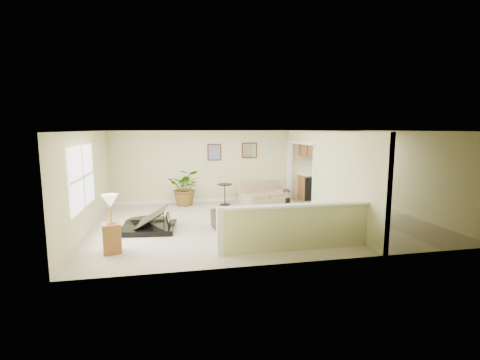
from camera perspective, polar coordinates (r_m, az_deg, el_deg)
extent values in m
plane|color=#BEB294|center=(9.73, 3.67, -6.87)|extent=(9.00, 9.00, 0.00)
cube|color=#C8C589|center=(12.37, 0.15, 2.33)|extent=(9.00, 0.04, 2.50)
cube|color=#C8C589|center=(6.66, 10.42, -3.06)|extent=(9.00, 0.04, 2.50)
cube|color=#C8C589|center=(9.39, -23.85, -0.33)|extent=(0.04, 6.00, 2.50)
cube|color=#C8C589|center=(11.49, 25.99, 1.01)|extent=(0.04, 6.00, 2.50)
cube|color=white|center=(9.38, 3.81, 8.03)|extent=(9.00, 6.00, 0.04)
cube|color=gray|center=(10.95, 19.90, -5.61)|extent=(2.70, 6.00, 0.01)
cube|color=#C8C589|center=(9.02, 16.86, -0.30)|extent=(0.12, 3.60, 2.50)
cube|color=#C8C589|center=(11.64, 10.16, 7.00)|extent=(0.12, 2.35, 0.40)
cube|color=#C8C589|center=(7.53, 9.36, -7.77)|extent=(3.30, 0.12, 0.95)
cube|color=white|center=(7.41, 9.45, -4.13)|extent=(3.40, 0.22, 0.05)
cube|color=white|center=(7.13, -3.29, -8.39)|extent=(0.14, 0.14, 1.00)
cube|color=white|center=(8.87, -24.52, 0.47)|extent=(0.05, 2.15, 1.45)
cube|color=#3E2716|center=(12.16, -4.23, 4.56)|extent=(0.48, 0.03, 0.58)
cube|color=#7E506B|center=(12.14, -4.22, 4.56)|extent=(0.40, 0.01, 0.50)
cube|color=#3E2716|center=(12.37, 1.54, 4.88)|extent=(0.55, 0.03, 0.55)
cube|color=silver|center=(12.35, 1.56, 4.87)|extent=(0.46, 0.01, 0.46)
cube|color=brown|center=(13.25, 14.54, -1.03)|extent=(2.30, 0.60, 0.90)
cube|color=white|center=(13.19, 14.62, 0.99)|extent=(2.36, 0.65, 0.04)
cube|color=black|center=(12.93, 11.35, -1.24)|extent=(0.60, 0.60, 0.84)
cube|color=brown|center=(13.21, 14.56, 5.49)|extent=(2.30, 0.35, 0.75)
cube|color=black|center=(9.03, -14.89, -3.77)|extent=(1.43, 1.27, 0.27)
cylinder|color=black|center=(9.53, -15.53, -3.16)|extent=(1.13, 1.13, 0.27)
cube|color=white|center=(9.02, -9.92, -3.86)|extent=(0.29, 0.92, 0.02)
cube|color=black|center=(9.08, -15.49, -2.15)|extent=(1.14, 1.15, 0.61)
cube|color=black|center=(9.10, -3.34, -6.50)|extent=(0.41, 0.70, 0.44)
cube|color=tan|center=(12.00, 3.85, -2.80)|extent=(1.89, 1.47, 0.47)
cube|color=tan|center=(12.26, 3.44, -0.29)|extent=(1.63, 0.79, 0.49)
cube|color=tan|center=(11.77, 0.43, -1.40)|extent=(0.52, 0.95, 0.18)
cube|color=tan|center=(12.15, 7.20, -1.16)|extent=(0.52, 0.95, 0.18)
cylinder|color=black|center=(11.81, -2.50, -4.04)|extent=(0.36, 0.36, 0.03)
cylinder|color=black|center=(11.75, -2.51, -2.40)|extent=(0.04, 0.04, 0.70)
cylinder|color=black|center=(11.69, -2.52, -0.73)|extent=(0.50, 0.50, 0.03)
cylinder|color=black|center=(11.88, -8.80, -3.53)|extent=(0.35, 0.35, 0.25)
imported|color=#15461B|center=(11.79, -8.85, -1.18)|extent=(1.30, 1.19, 1.23)
cylinder|color=black|center=(12.14, 7.59, -3.39)|extent=(0.27, 0.27, 0.19)
imported|color=#15461B|center=(12.11, 7.60, -2.63)|extent=(0.38, 0.38, 0.52)
cube|color=brown|center=(7.78, -20.27, -8.92)|extent=(0.42, 0.42, 0.62)
cylinder|color=#B9803D|center=(7.70, -20.39, -6.64)|extent=(0.17, 0.17, 0.02)
cylinder|color=#B9803D|center=(7.65, -20.47, -5.15)|extent=(0.03, 0.03, 0.41)
cone|color=#FBF2CD|center=(7.59, -20.57, -3.25)|extent=(0.33, 0.33, 0.27)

